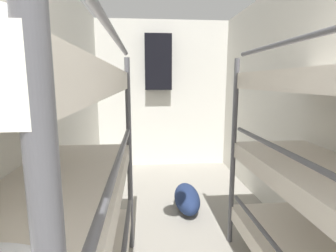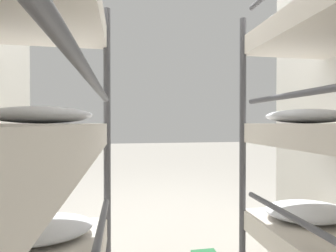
# 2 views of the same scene
# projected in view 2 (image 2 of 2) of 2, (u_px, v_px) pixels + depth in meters

# --- Properties ---
(ground_plane) EXTENTS (20.00, 20.00, 0.00)m
(ground_plane) POSITION_uv_depth(u_px,v_px,m) (164.00, 231.00, 2.30)
(ground_plane) COLOR gray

